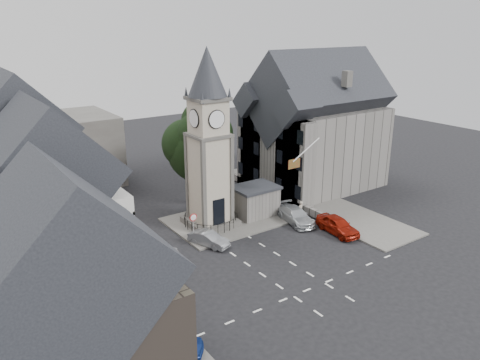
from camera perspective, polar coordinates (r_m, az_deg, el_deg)
ground at (r=38.21m, az=2.72°, el=-9.59°), size 120.00×120.00×0.00m
pavement_west at (r=38.11m, az=-18.52°, el=-10.59°), size 6.00×30.00×0.14m
pavement_east at (r=50.85m, az=8.01°, el=-2.25°), size 6.00×26.00×0.14m
central_island at (r=44.84m, az=-1.98°, el=-5.00°), size 10.00×8.00×0.16m
road_markings at (r=34.60m, az=8.41°, el=-13.04°), size 20.00×8.00×0.01m
clock_tower at (r=41.48m, az=-3.84°, el=4.74°), size 4.86×4.86×16.25m
stone_shelter at (r=45.63m, az=1.83°, el=-2.57°), size 4.30×3.30×3.08m
town_tree at (r=46.93m, az=-4.89°, el=4.92°), size 7.20×7.20×10.80m
warning_sign_post at (r=39.84m, az=-5.70°, el=-5.18°), size 0.70×0.19×2.85m
terrace_pink at (r=44.41m, az=-26.88°, el=1.61°), size 8.10×7.60×12.80m
terrace_cream at (r=36.81m, az=-24.92°, el=-1.33°), size 8.10×7.60×12.80m
terrace_tudor at (r=29.57m, az=-21.86°, el=-6.48°), size 8.10×7.60×12.00m
building_sw_stone at (r=22.01m, az=-19.64°, el=-17.92°), size 8.60×7.60×10.40m
backdrop_west at (r=57.03m, az=-24.96°, el=2.61°), size 20.00×10.00×8.00m
east_building at (r=53.52m, az=8.99°, el=5.70°), size 14.40×11.40×12.60m
east_boundary_wall at (r=50.39m, az=4.15°, el=-1.85°), size 0.40×16.00×0.90m
flagpole at (r=43.34m, az=8.08°, el=3.68°), size 3.68×0.10×2.74m
car_west_blue at (r=28.42m, az=-9.07°, el=-19.19°), size 4.55×3.96×1.48m
car_west_silver at (r=38.09m, az=-10.76°, el=-8.82°), size 4.39×3.53×1.40m
car_west_grey at (r=34.67m, az=-11.09°, el=-11.85°), size 4.86×2.31×1.34m
car_island_silver at (r=40.10m, az=-3.83°, el=-7.19°), size 2.61×3.93×1.22m
car_island_east at (r=44.72m, az=6.79°, el=-4.31°), size 2.82×5.19×1.43m
car_east_red at (r=43.12m, az=11.82°, el=-5.41°), size 2.24×4.71×1.55m
pedestrian at (r=45.57m, az=7.38°, el=-3.64°), size 0.72×0.54×1.78m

